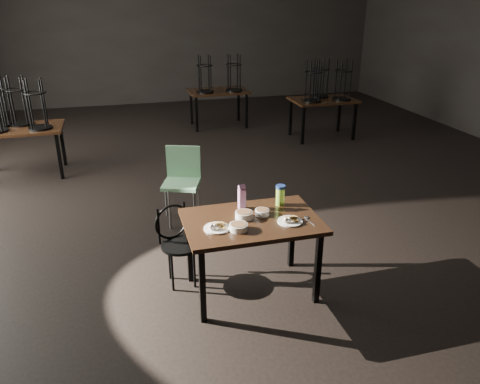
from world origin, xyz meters
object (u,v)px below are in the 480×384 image
object	(u,v)px
water_bottle	(280,195)
juice_carton	(242,198)
school_chair	(182,177)
main_table	(252,227)
bentwood_chair	(177,238)

from	to	relation	value
water_bottle	juice_carton	bearing A→B (deg)	177.34
water_bottle	school_chair	size ratio (longest dim) A/B	0.22
main_table	bentwood_chair	bearing A→B (deg)	150.51
juice_carton	water_bottle	distance (m)	0.37
main_table	bentwood_chair	xyz separation A→B (m)	(-0.63, 0.36, -0.21)
juice_carton	bentwood_chair	bearing A→B (deg)	169.35
main_table	school_chair	xyz separation A→B (m)	(-0.37, 1.71, -0.13)
main_table	juice_carton	size ratio (longest dim) A/B	4.97
water_bottle	bentwood_chair	xyz separation A→B (m)	(-0.97, 0.13, -0.39)
juice_carton	bentwood_chair	size ratio (longest dim) A/B	0.31
main_table	school_chair	bearing A→B (deg)	102.18
juice_carton	school_chair	distance (m)	1.54
school_chair	water_bottle	bearing A→B (deg)	-44.54
main_table	school_chair	world-z (taller)	school_chair
main_table	juice_carton	xyz separation A→B (m)	(-0.03, 0.24, 0.19)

